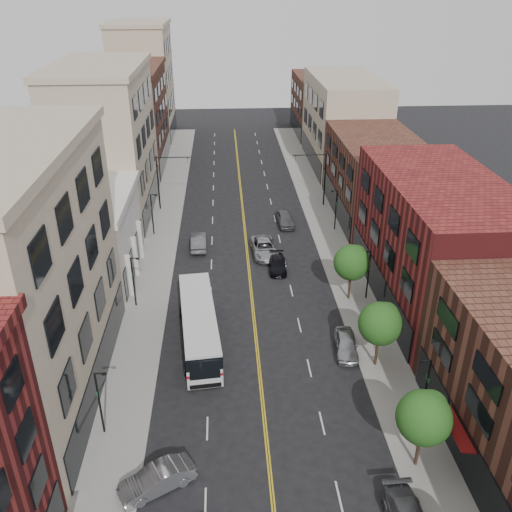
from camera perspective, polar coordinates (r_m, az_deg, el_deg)
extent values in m
cube|color=gray|center=(61.94, -10.24, 0.34)|extent=(4.00, 110.00, 0.15)
cube|color=gray|center=(62.69, 8.21, 0.85)|extent=(4.00, 110.00, 0.15)
cube|color=tan|center=(40.59, -24.25, -2.81)|extent=(10.00, 22.00, 18.00)
cube|color=silver|center=(58.03, -17.82, 1.80)|extent=(10.00, 14.00, 8.00)
cube|color=tan|center=(71.93, -15.45, 11.27)|extent=(10.00, 20.00, 18.00)
cube|color=#532C21|center=(91.36, -13.04, 13.86)|extent=(10.00, 20.00, 15.00)
cube|color=tan|center=(108.35, -11.78, 17.38)|extent=(10.00, 16.00, 20.00)
cube|color=maroon|center=(52.65, 18.40, 1.46)|extent=(10.00, 22.00, 12.00)
cube|color=#532C21|center=(71.42, 12.52, 8.12)|extent=(10.00, 20.00, 10.00)
cube|color=tan|center=(90.44, 9.20, 13.74)|extent=(10.00, 22.00, 14.00)
cube|color=#532C21|center=(109.90, 6.95, 15.48)|extent=(10.00, 18.00, 11.00)
cylinder|color=black|center=(37.41, 16.67, -18.92)|extent=(0.22, 0.22, 2.50)
sphere|color=#1D5117|center=(35.60, 17.26, -15.95)|extent=(3.40, 3.40, 3.40)
sphere|color=#1D5117|center=(35.70, 17.94, -14.82)|extent=(2.04, 2.04, 2.04)
cylinder|color=black|center=(44.47, 12.58, -9.77)|extent=(0.22, 0.22, 2.50)
sphere|color=#1D5117|center=(42.95, 12.93, -6.95)|extent=(3.40, 3.40, 3.40)
sphere|color=#1D5117|center=(43.13, 13.51, -6.05)|extent=(2.04, 2.04, 2.04)
cylinder|color=black|center=(52.49, 9.81, -3.23)|extent=(0.22, 0.22, 2.50)
sphere|color=#1D5117|center=(51.21, 10.04, -0.68)|extent=(3.40, 3.40, 3.40)
sphere|color=#1D5117|center=(51.44, 10.54, 0.04)|extent=(2.04, 2.04, 2.04)
cylinder|color=black|center=(38.50, -16.14, -14.68)|extent=(0.14, 0.14, 5.00)
cylinder|color=black|center=(36.84, -16.11, -11.79)|extent=(0.70, 0.10, 0.10)
cube|color=black|center=(36.81, -15.71, -11.86)|extent=(0.28, 0.14, 0.14)
cube|color=#19592D|center=(37.92, -16.32, -13.67)|extent=(0.04, 0.55, 0.35)
cylinder|color=black|center=(51.29, -12.78, -2.71)|extent=(0.14, 0.14, 5.00)
cylinder|color=black|center=(50.05, -12.68, -0.22)|extent=(0.70, 0.10, 0.10)
cube|color=black|center=(50.03, -12.39, -0.26)|extent=(0.28, 0.14, 0.14)
cube|color=#19592D|center=(50.85, -12.88, -1.83)|extent=(0.04, 0.55, 0.35)
cylinder|color=black|center=(65.50, -10.86, 4.30)|extent=(0.14, 0.14, 5.00)
cylinder|color=black|center=(64.54, -10.75, 6.36)|extent=(0.70, 0.10, 0.10)
cube|color=black|center=(64.52, -10.52, 6.33)|extent=(0.28, 0.14, 0.14)
cube|color=#19592D|center=(65.16, -10.93, 5.03)|extent=(0.04, 0.55, 0.35)
cylinder|color=black|center=(39.81, 17.43, -13.27)|extent=(0.14, 0.14, 5.00)
cylinder|color=black|center=(38.16, 17.45, -10.46)|extent=(0.70, 0.10, 0.10)
cube|color=black|center=(38.11, 17.09, -10.55)|extent=(0.28, 0.14, 0.14)
cube|color=#19592D|center=(39.25, 17.61, -12.27)|extent=(0.04, 0.55, 0.35)
cylinder|color=black|center=(52.28, 11.74, -1.98)|extent=(0.14, 0.14, 5.00)
cylinder|color=black|center=(51.03, 11.62, 0.46)|extent=(0.70, 0.10, 0.10)
cube|color=black|center=(50.99, 11.34, 0.40)|extent=(0.28, 0.14, 0.14)
cube|color=#19592D|center=(51.85, 11.83, -1.11)|extent=(0.04, 0.55, 0.35)
cylinder|color=black|center=(66.28, 8.40, 4.79)|extent=(0.14, 0.14, 5.00)
cylinder|color=black|center=(65.30, 8.24, 6.81)|extent=(0.70, 0.10, 0.10)
cube|color=black|center=(65.27, 8.02, 6.77)|extent=(0.28, 0.14, 0.14)
cube|color=#19592D|center=(65.94, 8.45, 5.51)|extent=(0.04, 0.55, 0.35)
cylinder|color=black|center=(72.51, -10.26, 7.58)|extent=(0.18, 0.18, 7.20)
cylinder|color=black|center=(71.23, -8.70, 10.22)|extent=(4.40, 0.12, 0.12)
imported|color=black|center=(71.20, -7.22, 9.98)|extent=(0.15, 0.18, 0.90)
cylinder|color=black|center=(73.22, 7.26, 7.99)|extent=(0.18, 0.18, 7.20)
cylinder|color=black|center=(71.80, 5.66, 10.54)|extent=(4.40, 0.12, 0.12)
imported|color=black|center=(71.66, 4.20, 10.23)|extent=(0.15, 0.18, 0.90)
cube|color=silver|center=(46.07, -6.02, -7.24)|extent=(3.95, 12.68, 3.01)
cube|color=black|center=(45.66, -6.06, -6.49)|extent=(4.00, 12.73, 1.09)
cube|color=maroon|center=(46.25, -6.00, -7.56)|extent=(4.00, 12.73, 0.23)
cube|color=black|center=(40.90, -5.42, -11.87)|extent=(2.28, 0.29, 1.66)
cylinder|color=black|center=(43.44, -7.39, -11.79)|extent=(0.39, 1.02, 1.00)
cylinder|color=black|center=(43.52, -3.71, -11.49)|extent=(0.39, 1.02, 1.00)
cylinder|color=black|center=(50.18, -7.85, -5.84)|extent=(0.39, 1.02, 1.00)
cylinder|color=black|center=(50.26, -4.71, -5.59)|extent=(0.39, 1.02, 1.00)
imported|color=#9A9CA1|center=(35.83, -10.38, -22.12)|extent=(4.87, 3.64, 1.53)
imported|color=#A1A2A8|center=(45.85, 9.46, -9.17)|extent=(2.23, 4.59, 1.51)
imported|color=#515156|center=(62.24, -6.08, 1.53)|extent=(1.88, 4.95, 1.61)
imported|color=black|center=(57.37, 2.27, -0.87)|extent=(1.96, 4.48, 1.28)
imported|color=#9D9FA4|center=(60.44, 0.86, 0.88)|extent=(3.11, 6.03, 1.63)
imported|color=#504F55|center=(67.89, 3.07, 3.94)|extent=(2.22, 4.94, 1.65)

